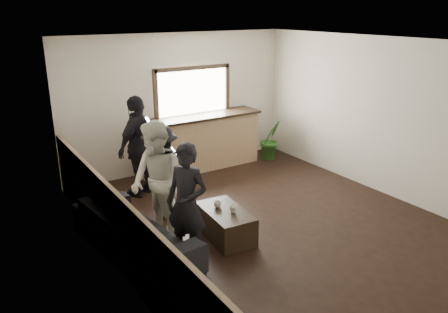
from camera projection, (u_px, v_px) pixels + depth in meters
ground at (266, 219)px, 7.08m from camera, size 5.00×6.00×0.01m
room_shell at (229, 140)px, 6.23m from camera, size 5.01×6.01×2.80m
bar_counter at (199, 139)px, 9.17m from camera, size 2.70×0.68×2.13m
sofa at (134, 230)px, 6.05m from camera, size 1.16×2.32×0.65m
coffee_table at (225, 224)px, 6.47m from camera, size 0.63×1.03×0.44m
cup_a at (218, 204)px, 6.49m from camera, size 0.16×0.16×0.09m
cup_b at (233, 209)px, 6.32m from camera, size 0.13×0.13×0.09m
potted_plant at (271, 140)px, 9.80m from camera, size 0.52×0.43×0.90m
person_a at (187, 203)px, 5.74m from camera, size 0.64×0.71×1.63m
person_b at (157, 182)px, 6.24m from camera, size 0.77×0.93×1.77m
person_c at (161, 172)px, 6.97m from camera, size 0.97×1.15×1.55m
person_d at (139, 146)px, 7.76m from camera, size 1.15×0.93×1.83m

